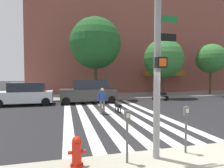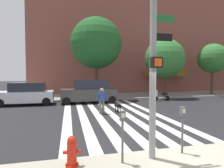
{
  "view_description": "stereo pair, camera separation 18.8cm",
  "coord_description": "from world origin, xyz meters",
  "px_view_note": "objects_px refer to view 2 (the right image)",
  "views": [
    {
      "loc": [
        -3.5,
        -5.08,
        2.41
      ],
      "look_at": [
        -0.27,
        7.84,
        1.81
      ],
      "focal_mm": 29.7,
      "sensor_mm": 36.0,
      "label": 1
    },
    {
      "loc": [
        -3.32,
        -5.13,
        2.41
      ],
      "look_at": [
        -0.27,
        7.84,
        1.81
      ],
      "focal_mm": 29.7,
      "sensor_mm": 36.0,
      "label": 2
    }
  ],
  "objects_px": {
    "parking_meter_curbside": "(183,123)",
    "street_tree_further": "(213,59)",
    "street_tree_middle": "(164,59)",
    "dog_on_leash": "(118,106)",
    "parked_car_near_curb": "(27,94)",
    "pedestrian_dog_walker": "(102,99)",
    "traffic_light_pole": "(154,34)",
    "street_tree_nearest": "(96,43)",
    "fire_hydrant": "(72,151)",
    "parked_scooter": "(161,96)",
    "parked_car_behind_first": "(89,92)",
    "parking_meter_second_along": "(123,129)"
  },
  "relations": [
    {
      "from": "parking_meter_curbside",
      "to": "street_tree_further",
      "type": "xyz_separation_m",
      "value": [
        13.79,
        14.39,
        3.45
      ]
    },
    {
      "from": "street_tree_middle",
      "to": "dog_on_leash",
      "type": "xyz_separation_m",
      "value": [
        -7.12,
        -6.78,
        -3.82
      ]
    },
    {
      "from": "parked_car_near_curb",
      "to": "street_tree_further",
      "type": "bearing_deg",
      "value": 7.59
    },
    {
      "from": "pedestrian_dog_walker",
      "to": "dog_on_leash",
      "type": "xyz_separation_m",
      "value": [
        1.1,
        0.27,
        -0.48
      ]
    },
    {
      "from": "traffic_light_pole",
      "to": "dog_on_leash",
      "type": "bearing_deg",
      "value": 82.8
    },
    {
      "from": "street_tree_nearest",
      "to": "pedestrian_dog_walker",
      "type": "relative_size",
      "value": 4.97
    },
    {
      "from": "fire_hydrant",
      "to": "street_tree_further",
      "type": "xyz_separation_m",
      "value": [
        16.94,
        14.45,
        3.96
      ]
    },
    {
      "from": "parking_meter_curbside",
      "to": "street_tree_middle",
      "type": "xyz_separation_m",
      "value": [
        7.03,
        13.77,
        3.23
      ]
    },
    {
      "from": "parked_scooter",
      "to": "street_tree_middle",
      "type": "relative_size",
      "value": 0.26
    },
    {
      "from": "pedestrian_dog_walker",
      "to": "parked_car_near_curb",
      "type": "bearing_deg",
      "value": 137.51
    },
    {
      "from": "parked_car_behind_first",
      "to": "parked_scooter",
      "type": "xyz_separation_m",
      "value": [
        6.85,
        -0.27,
        -0.53
      ]
    },
    {
      "from": "pedestrian_dog_walker",
      "to": "parked_car_behind_first",
      "type": "bearing_deg",
      "value": 92.78
    },
    {
      "from": "parked_scooter",
      "to": "dog_on_leash",
      "type": "bearing_deg",
      "value": -141.36
    },
    {
      "from": "street_tree_further",
      "to": "parking_meter_curbside",
      "type": "bearing_deg",
      "value": -133.78
    },
    {
      "from": "traffic_light_pole",
      "to": "parking_meter_curbside",
      "type": "bearing_deg",
      "value": 8.45
    },
    {
      "from": "parking_meter_curbside",
      "to": "street_tree_nearest",
      "type": "bearing_deg",
      "value": 91.76
    },
    {
      "from": "parked_car_behind_first",
      "to": "street_tree_middle",
      "type": "xyz_separation_m",
      "value": [
        8.46,
        2.1,
        3.26
      ]
    },
    {
      "from": "traffic_light_pole",
      "to": "parked_scooter",
      "type": "relative_size",
      "value": 3.55
    },
    {
      "from": "parked_car_behind_first",
      "to": "parked_scooter",
      "type": "distance_m",
      "value": 6.88
    },
    {
      "from": "dog_on_leash",
      "to": "street_tree_further",
      "type": "bearing_deg",
      "value": 28.07
    },
    {
      "from": "street_tree_nearest",
      "to": "pedestrian_dog_walker",
      "type": "height_order",
      "value": "street_tree_nearest"
    },
    {
      "from": "parking_meter_second_along",
      "to": "pedestrian_dog_walker",
      "type": "bearing_deg",
      "value": 84.31
    },
    {
      "from": "parked_car_near_curb",
      "to": "street_tree_further",
      "type": "xyz_separation_m",
      "value": [
        20.38,
        2.72,
        3.57
      ]
    },
    {
      "from": "parked_car_behind_first",
      "to": "parked_scooter",
      "type": "relative_size",
      "value": 2.97
    },
    {
      "from": "parking_meter_second_along",
      "to": "street_tree_further",
      "type": "relative_size",
      "value": 0.22
    },
    {
      "from": "parked_car_near_curb",
      "to": "dog_on_leash",
      "type": "relative_size",
      "value": 4.49
    },
    {
      "from": "parked_car_near_curb",
      "to": "street_tree_nearest",
      "type": "xyz_separation_m",
      "value": [
        6.16,
        2.42,
        4.78
      ]
    },
    {
      "from": "parking_meter_second_along",
      "to": "pedestrian_dog_walker",
      "type": "relative_size",
      "value": 0.83
    },
    {
      "from": "street_tree_middle",
      "to": "parked_scooter",
      "type": "bearing_deg",
      "value": -124.1
    },
    {
      "from": "street_tree_middle",
      "to": "pedestrian_dog_walker",
      "type": "height_order",
      "value": "street_tree_middle"
    },
    {
      "from": "fire_hydrant",
      "to": "pedestrian_dog_walker",
      "type": "bearing_deg",
      "value": 73.83
    },
    {
      "from": "traffic_light_pole",
      "to": "parking_meter_second_along",
      "type": "relative_size",
      "value": 4.26
    },
    {
      "from": "fire_hydrant",
      "to": "parking_meter_curbside",
      "type": "distance_m",
      "value": 3.19
    },
    {
      "from": "traffic_light_pole",
      "to": "pedestrian_dog_walker",
      "type": "height_order",
      "value": "traffic_light_pole"
    },
    {
      "from": "fire_hydrant",
      "to": "dog_on_leash",
      "type": "xyz_separation_m",
      "value": [
        3.06,
        7.05,
        -0.08
      ]
    },
    {
      "from": "parked_car_near_curb",
      "to": "parked_car_behind_first",
      "type": "relative_size",
      "value": 0.9
    },
    {
      "from": "traffic_light_pole",
      "to": "pedestrian_dog_walker",
      "type": "relative_size",
      "value": 3.54
    },
    {
      "from": "traffic_light_pole",
      "to": "dog_on_leash",
      "type": "distance_m",
      "value": 7.83
    },
    {
      "from": "traffic_light_pole",
      "to": "street_tree_further",
      "type": "bearing_deg",
      "value": 44.53
    },
    {
      "from": "parking_meter_second_along",
      "to": "parked_car_near_curb",
      "type": "distance_m",
      "value": 12.76
    },
    {
      "from": "street_tree_further",
      "to": "pedestrian_dog_walker",
      "type": "distance_m",
      "value": 17.19
    },
    {
      "from": "fire_hydrant",
      "to": "parked_car_behind_first",
      "type": "relative_size",
      "value": 0.16
    },
    {
      "from": "fire_hydrant",
      "to": "parking_meter_second_along",
      "type": "bearing_deg",
      "value": -5.56
    },
    {
      "from": "fire_hydrant",
      "to": "street_tree_middle",
      "type": "height_order",
      "value": "street_tree_middle"
    },
    {
      "from": "parked_scooter",
      "to": "traffic_light_pole",
      "type": "bearing_deg",
      "value": -119.07
    },
    {
      "from": "parked_car_behind_first",
      "to": "dog_on_leash",
      "type": "xyz_separation_m",
      "value": [
        1.34,
        -4.68,
        -0.56
      ]
    },
    {
      "from": "fire_hydrant",
      "to": "street_tree_nearest",
      "type": "relative_size",
      "value": 0.09
    },
    {
      "from": "street_tree_middle",
      "to": "street_tree_nearest",
      "type": "bearing_deg",
      "value": 177.51
    },
    {
      "from": "dog_on_leash",
      "to": "street_tree_nearest",
      "type": "bearing_deg",
      "value": 92.8
    },
    {
      "from": "traffic_light_pole",
      "to": "parked_car_behind_first",
      "type": "xyz_separation_m",
      "value": [
        -0.43,
        11.82,
        -2.52
      ]
    }
  ]
}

